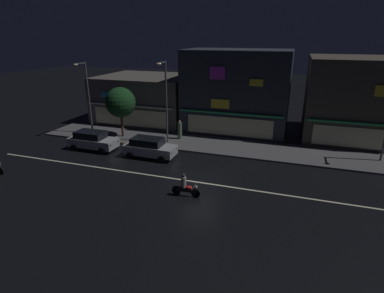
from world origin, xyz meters
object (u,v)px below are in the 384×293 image
(motorcycle_following, at_px, (185,187))
(traffic_cone, at_px, (124,144))
(pedestrian_on_sidewalk, at_px, (180,130))
(parked_car_trailing, at_px, (149,147))
(parked_car_near_kerb, at_px, (93,140))
(streetlamp_west, at_px, (87,92))
(streetlamp_mid, at_px, (165,96))

(motorcycle_following, relative_size, traffic_cone, 3.45)
(pedestrian_on_sidewalk, height_order, parked_car_trailing, pedestrian_on_sidewalk)
(pedestrian_on_sidewalk, height_order, parked_car_near_kerb, pedestrian_on_sidewalk)
(streetlamp_west, bearing_deg, pedestrian_on_sidewalk, 7.42)
(streetlamp_west, bearing_deg, traffic_cone, -24.86)
(parked_car_near_kerb, distance_m, traffic_cone, 2.75)
(pedestrian_on_sidewalk, relative_size, parked_car_near_kerb, 0.43)
(pedestrian_on_sidewalk, bearing_deg, streetlamp_mid, -57.40)
(streetlamp_mid, distance_m, pedestrian_on_sidewalk, 3.90)
(streetlamp_west, relative_size, motorcycle_following, 3.76)
(streetlamp_mid, height_order, traffic_cone, streetlamp_mid)
(pedestrian_on_sidewalk, relative_size, parked_car_trailing, 0.43)
(traffic_cone, bearing_deg, streetlamp_west, 155.14)
(streetlamp_west, relative_size, traffic_cone, 13.00)
(pedestrian_on_sidewalk, xyz_separation_m, traffic_cone, (-4.12, -3.62, -0.70))
(streetlamp_mid, height_order, motorcycle_following, streetlamp_mid)
(streetlamp_west, height_order, parked_car_near_kerb, streetlamp_west)
(parked_car_near_kerb, xyz_separation_m, motorcycle_following, (10.72, -5.46, -0.24))
(parked_car_near_kerb, height_order, traffic_cone, parked_car_near_kerb)
(parked_car_trailing, xyz_separation_m, motorcycle_following, (5.08, -5.35, -0.24))
(motorcycle_following, bearing_deg, streetlamp_mid, -59.96)
(streetlamp_west, distance_m, streetlamp_mid, 8.53)
(parked_car_trailing, height_order, traffic_cone, parked_car_trailing)
(streetlamp_mid, bearing_deg, streetlamp_west, 178.47)
(streetlamp_mid, relative_size, parked_car_trailing, 1.74)
(parked_car_trailing, bearing_deg, pedestrian_on_sidewalk, -99.13)
(streetlamp_west, xyz_separation_m, pedestrian_on_sidewalk, (9.32, 1.21, -3.38))
(streetlamp_west, distance_m, parked_car_trailing, 9.96)
(streetlamp_mid, xyz_separation_m, parked_car_near_kerb, (-5.66, -3.50, -3.65))
(streetlamp_west, distance_m, traffic_cone, 7.03)
(pedestrian_on_sidewalk, bearing_deg, streetlamp_west, -111.05)
(parked_car_near_kerb, bearing_deg, pedestrian_on_sidewalk, 37.45)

